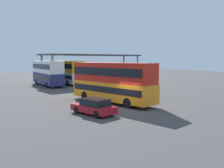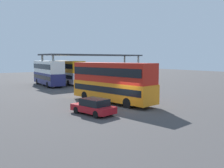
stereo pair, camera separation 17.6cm
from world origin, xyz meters
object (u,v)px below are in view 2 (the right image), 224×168
(parked_hatchback, at_px, (94,106))
(double_decker_mid_row, at_px, (67,71))
(double_decker_near_canopy, at_px, (48,72))
(double_decker_main, at_px, (112,81))

(parked_hatchback, xyz_separation_m, double_decker_mid_row, (8.46, 25.43, 1.67))
(double_decker_near_canopy, distance_m, double_decker_mid_row, 4.20)
(double_decker_near_canopy, bearing_deg, parked_hatchback, 171.90)
(double_decker_main, height_order, double_decker_mid_row, double_decker_mid_row)
(parked_hatchback, relative_size, double_decker_near_canopy, 0.40)
(parked_hatchback, distance_m, double_decker_mid_row, 26.85)
(double_decker_near_canopy, relative_size, double_decker_mid_row, 0.98)
(double_decker_mid_row, bearing_deg, parked_hatchback, 161.32)
(double_decker_main, xyz_separation_m, double_decker_near_canopy, (0.06, 20.30, 0.02))
(double_decker_mid_row, bearing_deg, double_decker_near_canopy, 107.36)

